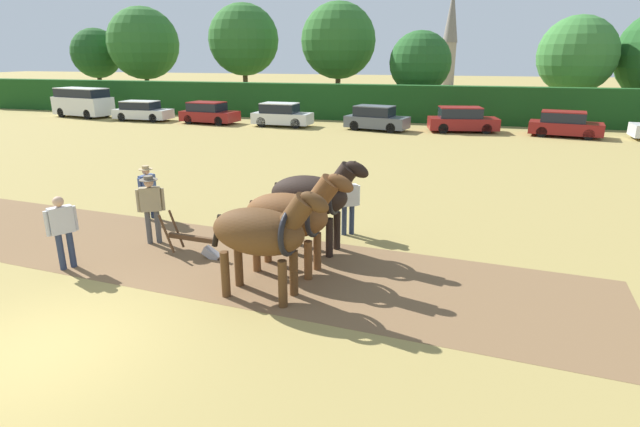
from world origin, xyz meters
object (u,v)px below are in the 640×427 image
(tree_center, at_px, (338,41))
(farmer_at_plow, at_px, (151,204))
(church_spire, at_px, (450,35))
(farmer_onlooker_right, at_px, (148,188))
(farmer_beside_team, at_px, (348,201))
(parked_car_left, at_px, (142,111))
(tree_far_left, at_px, (96,53))
(parked_car_center_left, at_px, (209,113))
(parked_car_center_right, at_px, (376,119))
(tree_center_right, at_px, (420,63))
(parked_car_far_right, at_px, (565,124))
(parked_car_center, at_px, (282,115))
(plow, at_px, (197,244))
(farmer_onlooker_left, at_px, (62,227))
(tree_left, at_px, (143,43))
(parked_van, at_px, (83,102))
(tree_right, at_px, (577,55))
(draft_horse_trail_left, at_px, (313,196))
(parked_car_right, at_px, (462,120))
(draft_horse_lead_left, at_px, (263,232))
(tree_center_left, at_px, (244,40))
(draft_horse_lead_right, at_px, (291,215))

(tree_center, relative_size, farmer_at_plow, 4.99)
(church_spire, relative_size, farmer_onlooker_right, 8.81)
(farmer_beside_team, bearing_deg, parked_car_left, -165.45)
(tree_far_left, xyz_separation_m, parked_car_center_left, (18.23, -11.62, -4.12))
(parked_car_center_right, bearing_deg, tree_center_right, 90.00)
(parked_car_far_right, bearing_deg, parked_car_center, -169.21)
(tree_center, bearing_deg, parked_car_center, -97.20)
(tree_far_left, height_order, farmer_at_plow, tree_far_left)
(farmer_at_plow, relative_size, parked_car_far_right, 0.42)
(tree_center, bearing_deg, plow, -82.16)
(farmer_onlooker_left, xyz_separation_m, parked_car_far_right, (14.54, 24.36, -0.29))
(tree_left, relative_size, parked_car_center_left, 2.15)
(tree_center_right, relative_size, parked_car_far_right, 1.52)
(parked_car_left, distance_m, parked_car_far_right, 29.08)
(parked_van, bearing_deg, parked_car_center_left, 6.59)
(parked_car_center_right, bearing_deg, tree_right, 47.86)
(farmer_beside_team, bearing_deg, parked_car_far_right, 126.06)
(draft_horse_trail_left, bearing_deg, parked_car_center_right, 100.12)
(parked_car_right, bearing_deg, parked_car_far_right, -13.55)
(draft_horse_lead_left, relative_size, parked_car_center_right, 0.61)
(tree_left, relative_size, tree_center_left, 1.00)
(tree_far_left, bearing_deg, draft_horse_lead_left, -48.08)
(tree_center, distance_m, farmer_onlooker_right, 31.51)
(parked_car_center, relative_size, parked_car_right, 0.90)
(tree_right, xyz_separation_m, church_spire, (-10.40, 39.27, 2.81))
(tree_center_left, height_order, parked_car_right, tree_center_left)
(parked_van, bearing_deg, draft_horse_lead_right, -32.16)
(tree_center_right, bearing_deg, parked_van, -162.60)
(tree_center, relative_size, parked_car_center, 2.22)
(draft_horse_lead_left, relative_size, plow, 1.66)
(parked_van, xyz_separation_m, parked_car_left, (5.84, -0.71, -0.45))
(tree_center, height_order, draft_horse_trail_left, tree_center)
(tree_far_left, relative_size, parked_car_right, 1.60)
(tree_right, relative_size, parked_van, 1.47)
(parked_car_far_right, bearing_deg, tree_center_right, 148.03)
(farmer_beside_team, xyz_separation_m, farmer_onlooker_left, (-5.75, -3.99, 0.06))
(farmer_onlooker_right, bearing_deg, parked_car_far_right, 69.73)
(draft_horse_trail_left, height_order, parked_car_center, draft_horse_trail_left)
(church_spire, bearing_deg, farmer_onlooker_left, -94.66)
(plow, bearing_deg, draft_horse_lead_right, -0.00)
(parked_car_center, bearing_deg, tree_far_left, 155.83)
(farmer_onlooker_left, distance_m, parked_car_center_right, 24.18)
(tree_center_right, distance_m, tree_right, 11.34)
(tree_far_left, bearing_deg, plow, -49.01)
(parked_car_center_left, bearing_deg, parked_van, -178.51)
(parked_car_left, bearing_deg, tree_right, 15.71)
(tree_center_right, distance_m, church_spire, 40.08)
(plow, bearing_deg, tree_left, 130.09)
(tree_far_left, relative_size, farmer_at_plow, 4.02)
(church_spire, relative_size, plow, 9.06)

